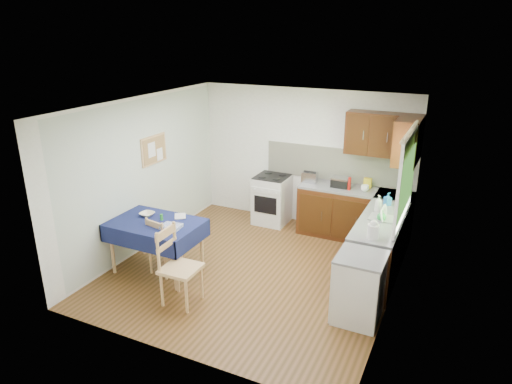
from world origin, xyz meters
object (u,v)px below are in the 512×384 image
at_px(chair_far, 163,244).
at_px(toaster, 310,177).
at_px(dish_rack, 383,217).
at_px(dining_table, 156,228).
at_px(chair_near, 177,264).
at_px(sandwich_press, 340,182).
at_px(kettle, 373,230).

distance_m(chair_far, toaster, 2.89).
relative_size(chair_far, dish_rack, 2.32).
xyz_separation_m(dining_table, toaster, (1.53, 2.43, 0.30)).
distance_m(chair_near, sandwich_press, 3.30).
bearing_deg(toaster, sandwich_press, -4.22).
bearing_deg(sandwich_press, chair_far, -145.53).
xyz_separation_m(dining_table, dish_rack, (3.03, 1.31, 0.23)).
height_order(chair_far, kettle, kettle).
bearing_deg(dish_rack, toaster, 165.16).
relative_size(dining_table, sandwich_press, 4.58).
bearing_deg(toaster, chair_far, -123.29).
relative_size(sandwich_press, kettle, 1.12).
bearing_deg(dish_rack, dining_table, -134.66).
xyz_separation_m(chair_near, toaster, (0.78, 2.99, 0.43)).
height_order(toaster, kettle, kettle).
bearing_deg(chair_far, kettle, -156.95).
bearing_deg(dish_rack, sandwich_press, 152.12).
distance_m(chair_far, dish_rack, 3.23).
xyz_separation_m(dining_table, chair_far, (0.13, -0.04, -0.22)).
distance_m(dining_table, kettle, 3.10).
xyz_separation_m(dining_table, kettle, (3.03, 0.60, 0.32)).
relative_size(chair_far, sandwich_press, 3.14).
distance_m(sandwich_press, dish_rack, 1.47).
bearing_deg(kettle, sandwich_press, 117.19).
distance_m(chair_far, kettle, 3.01).
distance_m(toaster, sandwich_press, 0.56).
xyz_separation_m(chair_far, toaster, (1.40, 2.47, 0.51)).
bearing_deg(kettle, chair_near, -153.00).
bearing_deg(dining_table, kettle, 0.80).
bearing_deg(toaster, dining_table, -125.94).
bearing_deg(chair_near, sandwich_press, -25.46).
relative_size(chair_near, toaster, 4.00).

